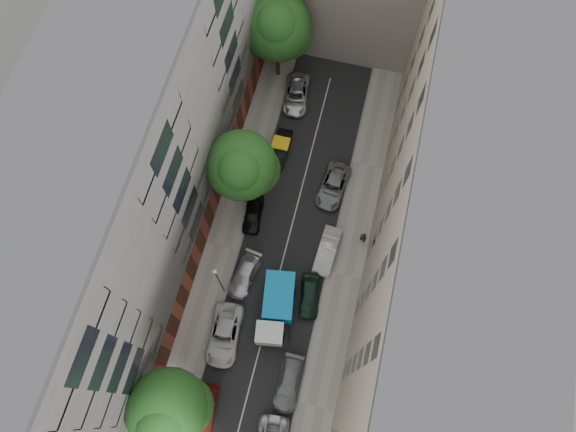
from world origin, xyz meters
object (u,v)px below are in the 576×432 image
(tarp_truck, at_px, (276,308))
(lamp_post, at_px, (218,279))
(car_left_3, at_px, (245,275))
(car_right_1, at_px, (289,384))
(car_left_6, at_px, (296,95))
(car_left_4, at_px, (253,214))
(car_right_3, at_px, (327,251))
(pedestrian, at_px, (363,237))
(tree_mid, at_px, (242,168))
(car_left_2, at_px, (224,335))
(tree_far, at_px, (277,29))
(car_right_4, at_px, (333,186))
(car_left_5, at_px, (281,148))
(tree_near, at_px, (169,411))
(car_left_1, at_px, (206,410))
(car_right_2, at_px, (309,295))

(tarp_truck, relative_size, lamp_post, 0.97)
(car_left_3, distance_m, car_right_1, 9.66)
(tarp_truck, relative_size, car_left_6, 1.25)
(car_left_4, bearing_deg, car_right_3, -19.51)
(car_right_3, height_order, pedestrian, pedestrian)
(car_left_4, bearing_deg, tree_mid, 115.82)
(car_left_2, height_order, car_left_3, car_left_2)
(car_left_3, xyz_separation_m, tree_far, (-2.38, 21.03, 6.13))
(car_right_1, xyz_separation_m, car_right_4, (-0.22, 17.71, 0.02))
(car_left_3, relative_size, car_left_6, 0.88)
(tarp_truck, xyz_separation_m, tree_far, (-5.78, 23.25, 5.26))
(car_left_5, xyz_separation_m, pedestrian, (9.20, -6.97, 0.35))
(tarp_truck, xyz_separation_m, car_right_4, (2.20, 12.23, -0.82))
(tree_mid, xyz_separation_m, lamp_post, (0.30, -8.73, -2.40))
(car_left_5, height_order, car_right_1, car_left_5)
(car_left_4, relative_size, lamp_post, 0.60)
(car_left_3, bearing_deg, tree_mid, 112.02)
(car_right_3, xyz_separation_m, car_right_4, (-0.80, 6.20, -0.05))
(car_left_3, relative_size, car_right_3, 0.98)
(tarp_truck, xyz_separation_m, car_left_6, (-3.40, 21.03, -0.81))
(car_left_3, xyz_separation_m, car_right_4, (5.60, 10.00, 0.05))
(car_left_3, distance_m, tree_near, 12.93)
(car_left_3, bearing_deg, car_left_6, 98.50)
(car_left_3, relative_size, tree_near, 0.50)
(tree_near, bearing_deg, tree_far, 91.18)
(pedestrian, bearing_deg, car_left_6, -35.92)
(car_left_4, relative_size, tree_far, 0.38)
(tree_near, bearing_deg, car_right_1, 27.97)
(car_right_3, bearing_deg, tree_far, 120.58)
(car_left_4, relative_size, car_left_6, 0.78)
(car_left_5, xyz_separation_m, car_right_3, (6.40, -8.82, 0.06))
(tree_far, bearing_deg, car_left_2, -85.34)
(car_left_1, bearing_deg, tree_mid, 89.91)
(pedestrian, bearing_deg, tree_far, -33.93)
(car_left_4, bearing_deg, car_left_1, -92.74)
(car_left_4, bearing_deg, car_left_2, -92.49)
(tree_mid, bearing_deg, lamp_post, -88.00)
(tree_mid, bearing_deg, car_left_3, -76.48)
(car_left_1, bearing_deg, car_right_2, 56.37)
(car_left_6, distance_m, tree_mid, 13.19)
(car_left_4, relative_size, car_left_5, 0.94)
(tarp_truck, xyz_separation_m, lamp_post, (-4.80, 0.59, 2.61))
(car_right_3, height_order, car_right_4, car_right_3)
(car_left_3, distance_m, car_right_4, 11.46)
(car_right_4, height_order, tree_far, tree_far)
(car_left_2, height_order, car_right_3, car_left_2)
(car_left_5, height_order, car_right_2, car_right_2)
(tarp_truck, relative_size, car_left_5, 1.52)
(tarp_truck, relative_size, car_left_2, 1.17)
(car_left_5, height_order, pedestrian, pedestrian)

